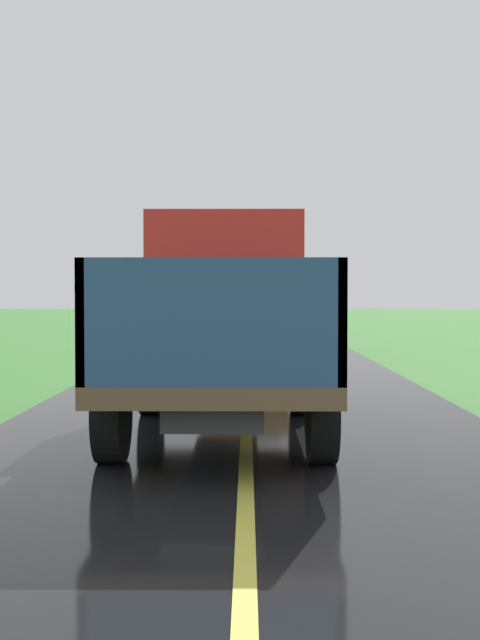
% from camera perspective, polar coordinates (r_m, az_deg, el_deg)
% --- Properties ---
extents(banana_truck_near, '(2.38, 5.82, 2.80)m').
position_cam_1_polar(banana_truck_near, '(10.87, -1.26, 0.17)').
color(banana_truck_near, '#2D2D30').
rests_on(banana_truck_near, road_surface).
extents(banana_truck_far, '(2.38, 5.81, 2.80)m').
position_cam_1_polar(banana_truck_far, '(25.05, 0.33, 1.07)').
color(banana_truck_far, '#2D2D30').
rests_on(banana_truck_far, road_surface).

